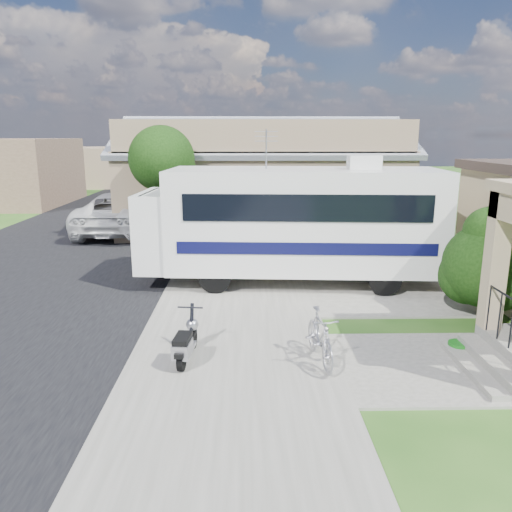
{
  "coord_description": "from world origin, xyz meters",
  "views": [
    {
      "loc": [
        -0.74,
        -9.49,
        4.21
      ],
      "look_at": [
        -0.5,
        2.5,
        1.3
      ],
      "focal_mm": 35.0,
      "sensor_mm": 36.0,
      "label": 1
    }
  ],
  "objects_px": {
    "pickup_truck": "(123,212)",
    "van": "(144,195)",
    "motorhome": "(292,220)",
    "scooter": "(186,343)",
    "garden_hose": "(459,348)",
    "bicycle": "(320,340)",
    "shrub": "(487,262)"
  },
  "relations": [
    {
      "from": "pickup_truck",
      "to": "van",
      "type": "bearing_deg",
      "value": -83.91
    },
    {
      "from": "motorhome",
      "to": "pickup_truck",
      "type": "bearing_deg",
      "value": 133.89
    },
    {
      "from": "scooter",
      "to": "garden_hose",
      "type": "distance_m",
      "value": 5.37
    },
    {
      "from": "bicycle",
      "to": "scooter",
      "type": "bearing_deg",
      "value": 170.43
    },
    {
      "from": "pickup_truck",
      "to": "garden_hose",
      "type": "distance_m",
      "value": 16.11
    },
    {
      "from": "motorhome",
      "to": "van",
      "type": "xyz_separation_m",
      "value": [
        -7.34,
        15.36,
        -1.06
      ]
    },
    {
      "from": "bicycle",
      "to": "van",
      "type": "bearing_deg",
      "value": 102.19
    },
    {
      "from": "scooter",
      "to": "garden_hose",
      "type": "relative_size",
      "value": 3.43
    },
    {
      "from": "scooter",
      "to": "garden_hose",
      "type": "xyz_separation_m",
      "value": [
        5.35,
        0.38,
        -0.33
      ]
    },
    {
      "from": "bicycle",
      "to": "garden_hose",
      "type": "height_order",
      "value": "bicycle"
    },
    {
      "from": "scooter",
      "to": "van",
      "type": "height_order",
      "value": "van"
    },
    {
      "from": "shrub",
      "to": "scooter",
      "type": "relative_size",
      "value": 1.86
    },
    {
      "from": "scooter",
      "to": "van",
      "type": "bearing_deg",
      "value": 109.21
    },
    {
      "from": "scooter",
      "to": "garden_hose",
      "type": "bearing_deg",
      "value": 9.99
    },
    {
      "from": "scooter",
      "to": "pickup_truck",
      "type": "relative_size",
      "value": 0.22
    },
    {
      "from": "scooter",
      "to": "bicycle",
      "type": "bearing_deg",
      "value": 3.74
    },
    {
      "from": "bicycle",
      "to": "pickup_truck",
      "type": "xyz_separation_m",
      "value": [
        -6.8,
        13.35,
        0.4
      ]
    },
    {
      "from": "motorhome",
      "to": "shrub",
      "type": "xyz_separation_m",
      "value": [
        4.29,
        -2.91,
        -0.5
      ]
    },
    {
      "from": "motorhome",
      "to": "pickup_truck",
      "type": "distance_m",
      "value": 10.48
    },
    {
      "from": "van",
      "to": "bicycle",
      "type": "bearing_deg",
      "value": -79.94
    },
    {
      "from": "bicycle",
      "to": "van",
      "type": "height_order",
      "value": "van"
    },
    {
      "from": "garden_hose",
      "to": "shrub",
      "type": "bearing_deg",
      "value": 55.2
    },
    {
      "from": "motorhome",
      "to": "van",
      "type": "bearing_deg",
      "value": 119.07
    },
    {
      "from": "shrub",
      "to": "motorhome",
      "type": "bearing_deg",
      "value": 145.8
    },
    {
      "from": "scooter",
      "to": "pickup_truck",
      "type": "bearing_deg",
      "value": 113.87
    },
    {
      "from": "shrub",
      "to": "van",
      "type": "distance_m",
      "value": 21.67
    },
    {
      "from": "scooter",
      "to": "bicycle",
      "type": "relative_size",
      "value": 0.86
    },
    {
      "from": "shrub",
      "to": "bicycle",
      "type": "relative_size",
      "value": 1.59
    },
    {
      "from": "scooter",
      "to": "van",
      "type": "relative_size",
      "value": 0.26
    },
    {
      "from": "motorhome",
      "to": "scooter",
      "type": "xyz_separation_m",
      "value": [
        -2.46,
        -5.31,
        -1.43
      ]
    },
    {
      "from": "shrub",
      "to": "scooter",
      "type": "bearing_deg",
      "value": -160.48
    },
    {
      "from": "motorhome",
      "to": "scooter",
      "type": "relative_size",
      "value": 6.04
    }
  ]
}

